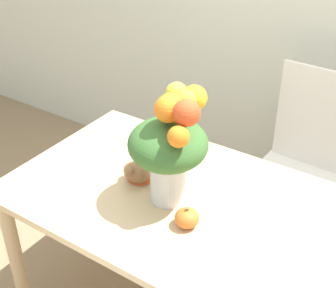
# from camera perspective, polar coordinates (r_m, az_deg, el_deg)

# --- Properties ---
(dining_table) EXTENTS (1.34, 0.82, 0.73)m
(dining_table) POSITION_cam_1_polar(r_m,az_deg,el_deg) (1.85, 1.57, -8.91)
(dining_table) COLOR #D1B284
(dining_table) RESTS_ON ground_plane
(flower_vase) EXTENTS (0.29, 0.30, 0.44)m
(flower_vase) POSITION_cam_1_polar(r_m,az_deg,el_deg) (1.64, 0.27, -0.09)
(flower_vase) COLOR silver
(flower_vase) RESTS_ON dining_table
(pumpkin) EXTENTS (0.09, 0.09, 0.08)m
(pumpkin) POSITION_cam_1_polar(r_m,az_deg,el_deg) (1.64, 2.31, -8.99)
(pumpkin) COLOR orange
(pumpkin) RESTS_ON dining_table
(turkey_figurine) EXTENTS (0.11, 0.15, 0.09)m
(turkey_figurine) POSITION_cam_1_polar(r_m,az_deg,el_deg) (1.85, -3.59, -3.15)
(turkey_figurine) COLOR #936642
(turkey_figurine) RESTS_ON dining_table
(dining_chair_near_window) EXTENTS (0.44, 0.44, 0.99)m
(dining_chair_near_window) POSITION_cam_1_polar(r_m,az_deg,el_deg) (2.42, 15.76, -2.76)
(dining_chair_near_window) COLOR white
(dining_chair_near_window) RESTS_ON ground_plane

